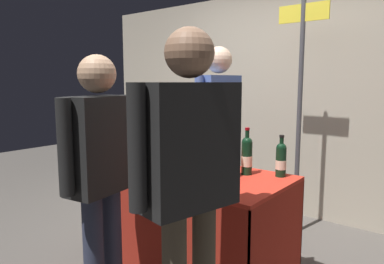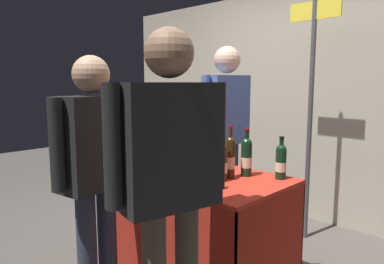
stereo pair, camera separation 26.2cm
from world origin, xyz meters
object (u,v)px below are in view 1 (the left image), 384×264
(wine_glass_near_vendor, at_px, (166,153))
(taster_foreground_right, at_px, (100,165))
(tasting_table, at_px, (192,204))
(display_bottle_0, at_px, (247,155))
(featured_wine_bottle, at_px, (167,155))
(vendor_presenter, at_px, (218,123))
(booth_signpost, at_px, (300,99))
(flower_vase, at_px, (133,154))

(wine_glass_near_vendor, xyz_separation_m, taster_foreground_right, (0.20, -0.80, 0.08))
(tasting_table, bearing_deg, display_bottle_0, 28.45)
(featured_wine_bottle, bearing_deg, vendor_presenter, 99.97)
(booth_signpost, bearing_deg, display_bottle_0, -89.25)
(wine_glass_near_vendor, height_order, booth_signpost, booth_signpost)
(wine_glass_near_vendor, bearing_deg, tasting_table, -10.09)
(taster_foreground_right, bearing_deg, wine_glass_near_vendor, 5.78)
(wine_glass_near_vendor, bearing_deg, vendor_presenter, 86.08)
(tasting_table, distance_m, featured_wine_bottle, 0.43)
(taster_foreground_right, bearing_deg, flower_vase, 22.16)
(taster_foreground_right, bearing_deg, tasting_table, -16.23)
(wine_glass_near_vendor, height_order, taster_foreground_right, taster_foreground_right)
(vendor_presenter, height_order, taster_foreground_right, vendor_presenter)
(tasting_table, height_order, wine_glass_near_vendor, wine_glass_near_vendor)
(tasting_table, distance_m, taster_foreground_right, 0.86)
(featured_wine_bottle, distance_m, flower_vase, 0.33)
(booth_signpost, bearing_deg, featured_wine_bottle, -108.47)
(booth_signpost, bearing_deg, tasting_table, -106.07)
(featured_wine_bottle, distance_m, taster_foreground_right, 0.60)
(wine_glass_near_vendor, bearing_deg, booth_signpost, 60.12)
(featured_wine_bottle, xyz_separation_m, wine_glass_near_vendor, (-0.20, 0.21, -0.05))
(tasting_table, height_order, flower_vase, flower_vase)
(tasting_table, xyz_separation_m, booth_signpost, (0.34, 1.18, 0.75))
(tasting_table, bearing_deg, booth_signpost, 73.93)
(tasting_table, relative_size, wine_glass_near_vendor, 10.58)
(tasting_table, xyz_separation_m, vendor_presenter, (-0.26, 0.73, 0.53))
(display_bottle_0, distance_m, booth_signpost, 1.05)
(tasting_table, distance_m, booth_signpost, 1.44)
(display_bottle_0, relative_size, booth_signpost, 0.16)
(tasting_table, relative_size, flower_vase, 3.87)
(featured_wine_bottle, xyz_separation_m, display_bottle_0, (0.46, 0.34, 0.00))
(vendor_presenter, bearing_deg, flower_vase, -0.39)
(tasting_table, relative_size, vendor_presenter, 0.80)
(tasting_table, xyz_separation_m, flower_vase, (-0.44, -0.18, 0.35))
(wine_glass_near_vendor, height_order, vendor_presenter, vendor_presenter)
(display_bottle_0, bearing_deg, tasting_table, -151.55)
(taster_foreground_right, xyz_separation_m, booth_signpost, (0.44, 1.92, 0.34))
(display_bottle_0, xyz_separation_m, booth_signpost, (-0.01, 0.99, 0.37))
(featured_wine_bottle, xyz_separation_m, booth_signpost, (0.44, 1.33, 0.37))
(display_bottle_0, bearing_deg, featured_wine_bottle, -143.07)
(featured_wine_bottle, relative_size, flower_vase, 0.88)
(wine_glass_near_vendor, relative_size, flower_vase, 0.37)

